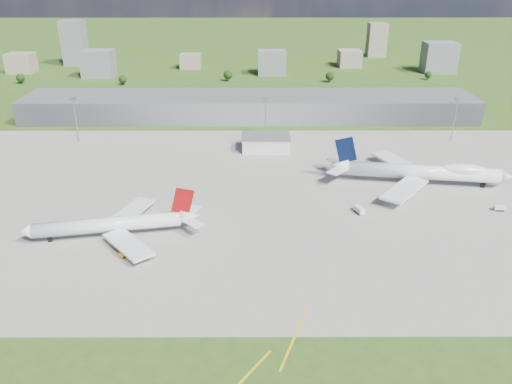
{
  "coord_description": "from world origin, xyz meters",
  "views": [
    {
      "loc": [
        3.83,
        -165.41,
        95.8
      ],
      "look_at": [
        4.31,
        23.38,
        9.0
      ],
      "focal_mm": 35.0,
      "sensor_mm": 36.0,
      "label": 1
    }
  ],
  "objects_px": {
    "airliner_red_twin": "(115,225)",
    "airliner_blue_quad": "(422,172)",
    "van_white_near": "(359,210)",
    "van_white_far": "(499,208)",
    "tug_yellow": "(124,254)"
  },
  "relations": [
    {
      "from": "airliner_red_twin",
      "to": "airliner_blue_quad",
      "type": "xyz_separation_m",
      "value": [
        132.72,
        49.53,
        1.19
      ]
    },
    {
      "from": "airliner_red_twin",
      "to": "van_white_near",
      "type": "height_order",
      "value": "airliner_red_twin"
    },
    {
      "from": "airliner_blue_quad",
      "to": "van_white_near",
      "type": "relative_size",
      "value": 13.63
    },
    {
      "from": "airliner_red_twin",
      "to": "airliner_blue_quad",
      "type": "distance_m",
      "value": 141.67
    },
    {
      "from": "airliner_red_twin",
      "to": "van_white_far",
      "type": "distance_m",
      "value": 158.87
    },
    {
      "from": "airliner_red_twin",
      "to": "van_white_near",
      "type": "relative_size",
      "value": 10.86
    },
    {
      "from": "airliner_red_twin",
      "to": "van_white_far",
      "type": "xyz_separation_m",
      "value": [
        157.4,
        21.18,
        -3.76
      ]
    },
    {
      "from": "tug_yellow",
      "to": "van_white_far",
      "type": "bearing_deg",
      "value": -36.83
    },
    {
      "from": "van_white_near",
      "to": "van_white_far",
      "type": "xyz_separation_m",
      "value": [
        59.96,
        2.02,
        -0.27
      ]
    },
    {
      "from": "airliner_blue_quad",
      "to": "van_white_near",
      "type": "distance_m",
      "value": 46.78
    },
    {
      "from": "van_white_far",
      "to": "airliner_blue_quad",
      "type": "bearing_deg",
      "value": 134.55
    },
    {
      "from": "airliner_blue_quad",
      "to": "van_white_far",
      "type": "bearing_deg",
      "value": -40.37
    },
    {
      "from": "airliner_blue_quad",
      "to": "tug_yellow",
      "type": "bearing_deg",
      "value": -144.39
    },
    {
      "from": "airliner_blue_quad",
      "to": "van_white_far",
      "type": "xyz_separation_m",
      "value": [
        24.68,
        -28.35,
        -4.95
      ]
    },
    {
      "from": "airliner_blue_quad",
      "to": "van_white_near",
      "type": "bearing_deg",
      "value": -130.69
    }
  ]
}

